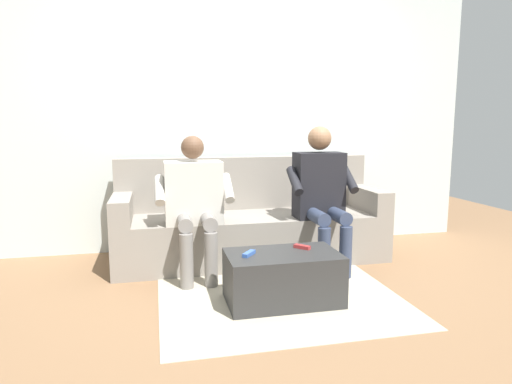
{
  "coord_description": "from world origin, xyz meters",
  "views": [
    {
      "loc": [
        0.82,
        3.7,
        1.2
      ],
      "look_at": [
        0.0,
        0.1,
        0.64
      ],
      "focal_mm": 31.22,
      "sensor_mm": 36.0,
      "label": 1
    }
  ],
  "objects_px": {
    "coffee_table": "(283,278)",
    "person_left_seated": "(321,190)",
    "person_right_seated": "(194,198)",
    "remote_blue": "(249,254)",
    "remote_red": "(302,247)",
    "couch": "(250,224)"
  },
  "relations": [
    {
      "from": "coffee_table",
      "to": "person_left_seated",
      "type": "xyz_separation_m",
      "value": [
        -0.53,
        -0.68,
        0.48
      ]
    },
    {
      "from": "coffee_table",
      "to": "person_right_seated",
      "type": "relative_size",
      "value": 0.68
    },
    {
      "from": "person_right_seated",
      "to": "remote_blue",
      "type": "distance_m",
      "value": 0.81
    },
    {
      "from": "remote_blue",
      "to": "person_right_seated",
      "type": "bearing_deg",
      "value": 60.27
    },
    {
      "from": "person_right_seated",
      "to": "remote_red",
      "type": "height_order",
      "value": "person_right_seated"
    },
    {
      "from": "coffee_table",
      "to": "remote_red",
      "type": "distance_m",
      "value": 0.26
    },
    {
      "from": "couch",
      "to": "person_right_seated",
      "type": "distance_m",
      "value": 0.71
    },
    {
      "from": "couch",
      "to": "coffee_table",
      "type": "bearing_deg",
      "value": 90.0
    },
    {
      "from": "couch",
      "to": "person_left_seated",
      "type": "bearing_deg",
      "value": 144.31
    },
    {
      "from": "coffee_table",
      "to": "remote_red",
      "type": "xyz_separation_m",
      "value": [
        -0.16,
        -0.08,
        0.18
      ]
    },
    {
      "from": "couch",
      "to": "remote_red",
      "type": "height_order",
      "value": "couch"
    },
    {
      "from": "person_right_seated",
      "to": "coffee_table",
      "type": "bearing_deg",
      "value": 126.81
    },
    {
      "from": "couch",
      "to": "person_left_seated",
      "type": "relative_size",
      "value": 1.99
    },
    {
      "from": "person_left_seated",
      "to": "coffee_table",
      "type": "bearing_deg",
      "value": 52.16
    },
    {
      "from": "couch",
      "to": "remote_red",
      "type": "distance_m",
      "value": 0.99
    },
    {
      "from": "coffee_table",
      "to": "couch",
      "type": "bearing_deg",
      "value": -90.0
    },
    {
      "from": "person_right_seated",
      "to": "remote_red",
      "type": "bearing_deg",
      "value": 137.64
    },
    {
      "from": "person_left_seated",
      "to": "couch",
      "type": "bearing_deg",
      "value": -35.69
    },
    {
      "from": "person_left_seated",
      "to": "person_right_seated",
      "type": "height_order",
      "value": "person_left_seated"
    },
    {
      "from": "couch",
      "to": "remote_blue",
      "type": "height_order",
      "value": "couch"
    },
    {
      "from": "couch",
      "to": "coffee_table",
      "type": "distance_m",
      "value": 1.06
    },
    {
      "from": "person_left_seated",
      "to": "remote_red",
      "type": "distance_m",
      "value": 0.76
    }
  ]
}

